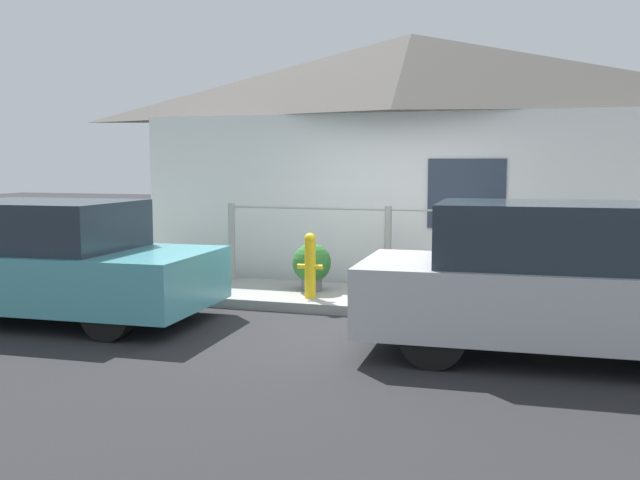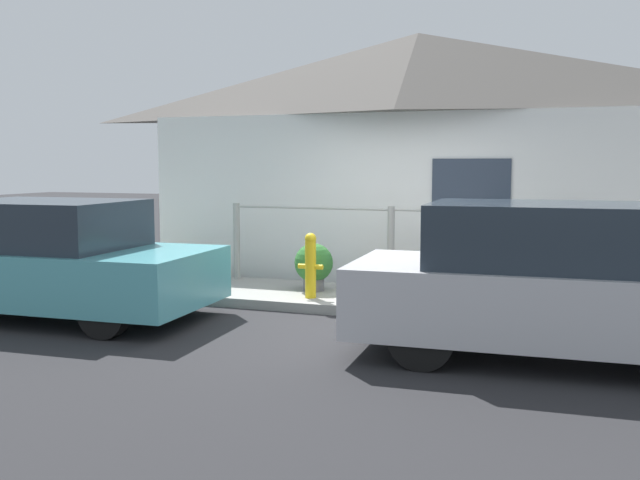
{
  "view_description": "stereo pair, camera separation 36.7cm",
  "coord_description": "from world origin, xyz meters",
  "px_view_note": "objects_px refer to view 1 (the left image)",
  "views": [
    {
      "loc": [
        2.05,
        -8.32,
        1.87
      ],
      "look_at": [
        -0.63,
        0.3,
        0.9
      ],
      "focal_mm": 40.0,
      "sensor_mm": 36.0,
      "label": 1
    },
    {
      "loc": [
        2.39,
        -8.2,
        1.87
      ],
      "look_at": [
        -0.63,
        0.3,
        0.9
      ],
      "focal_mm": 40.0,
      "sensor_mm": 36.0,
      "label": 2
    }
  ],
  "objects_px": {
    "potted_plant_near_hydrant": "(312,265)",
    "potted_plant_by_fence": "(158,260)",
    "fire_hydrant": "(310,264)",
    "potted_plant_corner": "(521,272)",
    "car_left": "(51,262)",
    "car_right": "(569,283)"
  },
  "relations": [
    {
      "from": "potted_plant_near_hydrant",
      "to": "potted_plant_by_fence",
      "type": "xyz_separation_m",
      "value": [
        -2.63,
        0.43,
        -0.1
      ]
    },
    {
      "from": "fire_hydrant",
      "to": "potted_plant_corner",
      "type": "distance_m",
      "value": 2.78
    },
    {
      "from": "car_left",
      "to": "potted_plant_corner",
      "type": "bearing_deg",
      "value": 22.69
    },
    {
      "from": "car_right",
      "to": "potted_plant_corner",
      "type": "height_order",
      "value": "car_right"
    },
    {
      "from": "fire_hydrant",
      "to": "potted_plant_near_hydrant",
      "type": "height_order",
      "value": "fire_hydrant"
    },
    {
      "from": "car_left",
      "to": "car_right",
      "type": "height_order",
      "value": "car_right"
    },
    {
      "from": "potted_plant_near_hydrant",
      "to": "car_right",
      "type": "bearing_deg",
      "value": -32.67
    },
    {
      "from": "car_right",
      "to": "potted_plant_near_hydrant",
      "type": "xyz_separation_m",
      "value": [
        -3.27,
        2.09,
        -0.25
      ]
    },
    {
      "from": "fire_hydrant",
      "to": "potted_plant_near_hydrant",
      "type": "bearing_deg",
      "value": 105.68
    },
    {
      "from": "fire_hydrant",
      "to": "potted_plant_by_fence",
      "type": "xyz_separation_m",
      "value": [
        -2.77,
        0.94,
        -0.18
      ]
    },
    {
      "from": "car_left",
      "to": "potted_plant_by_fence",
      "type": "xyz_separation_m",
      "value": [
        -0.02,
        2.52,
        -0.31
      ]
    },
    {
      "from": "potted_plant_by_fence",
      "to": "potted_plant_corner",
      "type": "bearing_deg",
      "value": -0.31
    },
    {
      "from": "car_right",
      "to": "potted_plant_corner",
      "type": "bearing_deg",
      "value": 99.16
    },
    {
      "from": "fire_hydrant",
      "to": "potted_plant_by_fence",
      "type": "distance_m",
      "value": 2.93
    },
    {
      "from": "car_right",
      "to": "potted_plant_by_fence",
      "type": "height_order",
      "value": "car_right"
    },
    {
      "from": "potted_plant_by_fence",
      "to": "potted_plant_corner",
      "type": "distance_m",
      "value": 5.39
    },
    {
      "from": "car_right",
      "to": "potted_plant_near_hydrant",
      "type": "distance_m",
      "value": 3.89
    },
    {
      "from": "potted_plant_corner",
      "to": "car_right",
      "type": "bearing_deg",
      "value": -78.62
    },
    {
      "from": "fire_hydrant",
      "to": "potted_plant_corner",
      "type": "xyz_separation_m",
      "value": [
        2.62,
        0.91,
        -0.12
      ]
    },
    {
      "from": "fire_hydrant",
      "to": "potted_plant_near_hydrant",
      "type": "relative_size",
      "value": 1.3
    },
    {
      "from": "car_right",
      "to": "potted_plant_near_hydrant",
      "type": "relative_size",
      "value": 6.3
    },
    {
      "from": "potted_plant_near_hydrant",
      "to": "potted_plant_by_fence",
      "type": "height_order",
      "value": "potted_plant_near_hydrant"
    }
  ]
}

